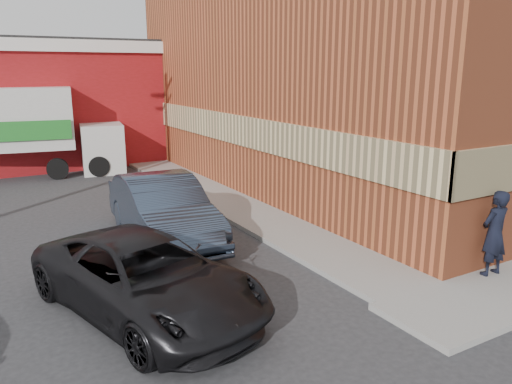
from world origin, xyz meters
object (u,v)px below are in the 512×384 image
sedan (163,209)px  suv_a (146,277)px  box_truck (18,126)px  man (495,233)px  brick_building (389,60)px

sedan → suv_a: 3.97m
suv_a → box_truck: 14.05m
man → suv_a: man is taller
brick_building → box_truck: 15.15m
brick_building → man: 11.53m
brick_building → suv_a: bearing=-150.6°
sedan → box_truck: 10.67m
man → sedan: 7.71m
brick_building → suv_a: brick_building is taller
suv_a → box_truck: bearing=77.4°
man → box_truck: 17.78m
suv_a → box_truck: size_ratio=0.67×
man → sedan: (-5.09, 5.79, -0.19)m
man → suv_a: (-6.72, 2.17, -0.33)m
brick_building → suv_a: (-12.56, -7.08, -3.98)m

